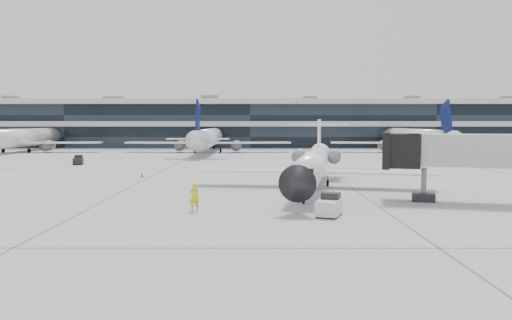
{
  "coord_description": "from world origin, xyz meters",
  "views": [
    {
      "loc": [
        1.44,
        -42.99,
        5.9
      ],
      "look_at": [
        1.4,
        0.35,
        2.6
      ],
      "focal_mm": 35.0,
      "sensor_mm": 36.0,
      "label": 1
    }
  ],
  "objects_px": {
    "jet_bridge": "(511,152)",
    "ramp_worker": "(194,197)",
    "regional_jet": "(312,164)",
    "baggage_tug": "(329,206)"
  },
  "relations": [
    {
      "from": "regional_jet",
      "to": "jet_bridge",
      "type": "height_order",
      "value": "regional_jet"
    },
    {
      "from": "jet_bridge",
      "to": "ramp_worker",
      "type": "bearing_deg",
      "value": -158.54
    },
    {
      "from": "jet_bridge",
      "to": "baggage_tug",
      "type": "relative_size",
      "value": 6.27
    },
    {
      "from": "ramp_worker",
      "to": "baggage_tug",
      "type": "height_order",
      "value": "ramp_worker"
    },
    {
      "from": "jet_bridge",
      "to": "baggage_tug",
      "type": "distance_m",
      "value": 14.64
    },
    {
      "from": "ramp_worker",
      "to": "jet_bridge",
      "type": "bearing_deg",
      "value": 166.11
    },
    {
      "from": "ramp_worker",
      "to": "regional_jet",
      "type": "bearing_deg",
      "value": -148.24
    },
    {
      "from": "jet_bridge",
      "to": "ramp_worker",
      "type": "xyz_separation_m",
      "value": [
        -22.31,
        -2.81,
        -2.84
      ]
    },
    {
      "from": "jet_bridge",
      "to": "baggage_tug",
      "type": "bearing_deg",
      "value": -147.78
    },
    {
      "from": "regional_jet",
      "to": "ramp_worker",
      "type": "xyz_separation_m",
      "value": [
        -9.18,
        -12.11,
        -1.16
      ]
    }
  ]
}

